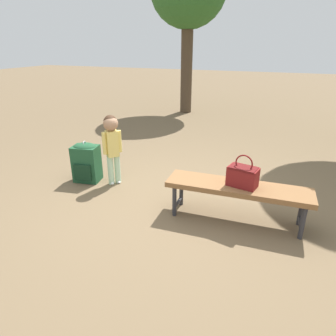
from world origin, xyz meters
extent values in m
plane|color=brown|center=(0.00, 0.00, 0.00)|extent=(40.00, 40.00, 0.00)
cube|color=brown|center=(-0.85, 0.05, 0.42)|extent=(1.62, 0.47, 0.06)
cylinder|color=#2D2D33|center=(-0.16, 0.22, 0.20)|extent=(0.05, 0.05, 0.39)
cylinder|color=#2D2D33|center=(-0.15, -0.06, 0.20)|extent=(0.05, 0.05, 0.39)
cylinder|color=#2D2D33|center=(-1.56, 0.16, 0.20)|extent=(0.05, 0.05, 0.39)
cylinder|color=#2D2D33|center=(-1.55, -0.12, 0.20)|extent=(0.05, 0.05, 0.39)
cylinder|color=#2D2D33|center=(-0.16, 0.08, 0.10)|extent=(0.05, 0.28, 0.04)
cylinder|color=#2D2D33|center=(-1.55, 0.02, 0.10)|extent=(0.05, 0.28, 0.04)
cube|color=maroon|center=(-0.89, 0.05, 0.56)|extent=(0.35, 0.24, 0.22)
cube|color=#561313|center=(-0.89, 0.05, 0.67)|extent=(0.32, 0.24, 0.02)
torus|color=maroon|center=(-0.89, 0.05, 0.72)|extent=(0.19, 0.06, 0.20)
cylinder|color=#B2D8B2|center=(0.93, -0.33, 0.21)|extent=(0.08, 0.08, 0.43)
cylinder|color=#B2D8B2|center=(1.00, -0.26, 0.21)|extent=(0.08, 0.08, 0.43)
ellipsoid|color=white|center=(0.92, -0.32, 0.02)|extent=(0.10, 0.10, 0.04)
ellipsoid|color=white|center=(0.98, -0.24, 0.02)|extent=(0.10, 0.10, 0.04)
cube|color=#E5CC66|center=(0.97, -0.29, 0.61)|extent=(0.20, 0.21, 0.37)
cylinder|color=#E5CC66|center=(0.89, -0.37, 0.63)|extent=(0.06, 0.06, 0.31)
cylinder|color=#E5CC66|center=(1.04, -0.21, 0.63)|extent=(0.06, 0.06, 0.31)
sphere|color=#A57A5B|center=(0.97, -0.29, 0.90)|extent=(0.20, 0.20, 0.20)
sphere|color=#3F2819|center=(0.97, -0.30, 0.92)|extent=(0.19, 0.19, 0.19)
cube|color=#1E4C2D|center=(1.39, -0.24, 0.27)|extent=(0.41, 0.33, 0.54)
ellipsoid|color=#1E4C2D|center=(1.39, -0.24, 0.53)|extent=(0.39, 0.31, 0.12)
cube|color=#13311D|center=(1.37, -0.09, 0.19)|extent=(0.26, 0.08, 0.24)
cube|color=#13311D|center=(1.34, -0.39, 0.27)|extent=(0.06, 0.03, 0.46)
cube|color=#13311D|center=(1.50, -0.37, 0.27)|extent=(0.06, 0.03, 0.46)
torus|color=#B2B2B7|center=(1.39, -0.24, 0.57)|extent=(0.03, 0.09, 0.09)
cylinder|color=#473828|center=(1.57, -5.36, 1.32)|extent=(0.33, 0.33, 2.64)
camera|label=1|loc=(-1.23, 3.12, 1.92)|focal=31.94mm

